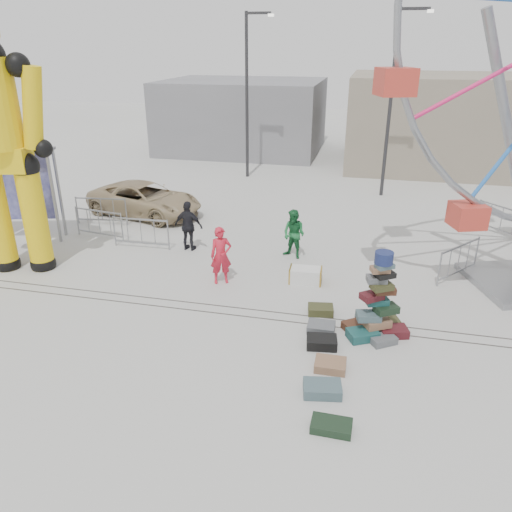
% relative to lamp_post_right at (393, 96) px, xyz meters
% --- Properties ---
extents(ground, '(90.00, 90.00, 0.00)m').
position_rel_lamp_post_right_xyz_m(ground, '(-3.09, -13.00, -4.48)').
color(ground, '#9E9E99').
rests_on(ground, ground).
extents(track_line_near, '(40.00, 0.04, 0.01)m').
position_rel_lamp_post_right_xyz_m(track_line_near, '(-3.09, -12.40, -4.48)').
color(track_line_near, '#47443F').
rests_on(track_line_near, ground).
extents(track_line_far, '(40.00, 0.04, 0.01)m').
position_rel_lamp_post_right_xyz_m(track_line_far, '(-3.09, -12.00, -4.48)').
color(track_line_far, '#47443F').
rests_on(track_line_far, ground).
extents(building_right, '(12.00, 8.00, 5.00)m').
position_rel_lamp_post_right_xyz_m(building_right, '(3.91, 7.00, -1.98)').
color(building_right, gray).
rests_on(building_right, ground).
extents(building_left, '(10.00, 8.00, 4.40)m').
position_rel_lamp_post_right_xyz_m(building_left, '(-9.09, 9.00, -2.28)').
color(building_left, gray).
rests_on(building_left, ground).
extents(lamp_post_right, '(1.41, 0.25, 8.00)m').
position_rel_lamp_post_right_xyz_m(lamp_post_right, '(0.00, 0.00, 0.00)').
color(lamp_post_right, '#2D2D30').
rests_on(lamp_post_right, ground).
extents(lamp_post_left, '(1.41, 0.25, 8.00)m').
position_rel_lamp_post_right_xyz_m(lamp_post_left, '(-7.00, 2.00, 0.00)').
color(lamp_post_left, '#2D2D30').
rests_on(lamp_post_left, ground).
extents(suitcase_tower, '(1.69, 1.49, 2.21)m').
position_rel_lamp_post_right_xyz_m(suitcase_tower, '(-0.24, -12.47, -3.86)').
color(suitcase_tower, '#1A504F').
rests_on(suitcase_tower, ground).
extents(crash_test_dummy, '(3.06, 1.34, 7.67)m').
position_rel_lamp_post_right_xyz_m(crash_test_dummy, '(-11.19, -11.00, -0.44)').
color(crash_test_dummy, black).
rests_on(crash_test_dummy, ground).
extents(steamer_trunk, '(0.98, 0.60, 0.45)m').
position_rel_lamp_post_right_xyz_m(steamer_trunk, '(-2.32, -10.00, -4.26)').
color(steamer_trunk, silver).
rests_on(steamer_trunk, ground).
extents(row_case_0, '(0.73, 0.56, 0.22)m').
position_rel_lamp_post_right_xyz_m(row_case_0, '(-1.67, -11.79, -4.37)').
color(row_case_0, '#3E4020').
rests_on(row_case_0, ground).
extents(row_case_1, '(0.68, 0.53, 0.21)m').
position_rel_lamp_post_right_xyz_m(row_case_1, '(-1.56, -12.67, -4.38)').
color(row_case_1, slate).
rests_on(row_case_1, ground).
extents(row_case_2, '(0.77, 0.58, 0.25)m').
position_rel_lamp_post_right_xyz_m(row_case_2, '(-1.47, -13.36, -4.36)').
color(row_case_2, black).
rests_on(row_case_2, ground).
extents(row_case_3, '(0.69, 0.54, 0.20)m').
position_rel_lamp_post_right_xyz_m(row_case_3, '(-1.19, -14.19, -4.38)').
color(row_case_3, '#92684A').
rests_on(row_case_3, ground).
extents(row_case_4, '(0.86, 0.65, 0.23)m').
position_rel_lamp_post_right_xyz_m(row_case_4, '(-1.28, -15.08, -4.36)').
color(row_case_4, '#4A636A').
rests_on(row_case_4, ground).
extents(row_case_5, '(0.77, 0.48, 0.18)m').
position_rel_lamp_post_right_xyz_m(row_case_5, '(-1.00, -16.08, -4.39)').
color(row_case_5, '#1A301D').
rests_on(row_case_5, ground).
extents(barricade_dummy_a, '(2.00, 0.34, 1.10)m').
position_rel_lamp_post_right_xyz_m(barricade_dummy_a, '(-10.86, -6.66, -3.93)').
color(barricade_dummy_a, gray).
rests_on(barricade_dummy_a, ground).
extents(barricade_dummy_b, '(1.99, 0.43, 1.10)m').
position_rel_lamp_post_right_xyz_m(barricade_dummy_b, '(-10.18, -8.06, -3.93)').
color(barricade_dummy_b, gray).
rests_on(barricade_dummy_b, ground).
extents(barricade_dummy_c, '(2.00, 0.15, 1.10)m').
position_rel_lamp_post_right_xyz_m(barricade_dummy_c, '(-8.29, -8.58, -3.93)').
color(barricade_dummy_c, gray).
rests_on(barricade_dummy_c, ground).
extents(barricade_wheel_front, '(1.34, 1.61, 1.10)m').
position_rel_lamp_post_right_xyz_m(barricade_wheel_front, '(2.16, -8.62, -3.93)').
color(barricade_wheel_front, gray).
rests_on(barricade_wheel_front, ground).
extents(barricade_wheel_back, '(1.42, 1.54, 1.10)m').
position_rel_lamp_post_right_xyz_m(barricade_wheel_back, '(4.23, -4.34, -3.93)').
color(barricade_wheel_back, gray).
rests_on(barricade_wheel_back, ground).
extents(pedestrian_red, '(0.75, 0.64, 1.75)m').
position_rel_lamp_post_right_xyz_m(pedestrian_red, '(-4.78, -10.58, -3.61)').
color(pedestrian_red, red).
rests_on(pedestrian_red, ground).
extents(pedestrian_green, '(0.99, 0.91, 1.65)m').
position_rel_lamp_post_right_xyz_m(pedestrian_green, '(-2.98, -8.21, -3.66)').
color(pedestrian_green, '#18612F').
rests_on(pedestrian_green, ground).
extents(pedestrian_black, '(1.06, 0.53, 1.74)m').
position_rel_lamp_post_right_xyz_m(pedestrian_black, '(-6.59, -8.37, -3.61)').
color(pedestrian_black, black).
rests_on(pedestrian_black, ground).
extents(parked_suv, '(5.22, 3.31, 1.34)m').
position_rel_lamp_post_right_xyz_m(parked_suv, '(-9.68, -5.20, -3.81)').
color(parked_suv, tan).
rests_on(parked_suv, ground).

